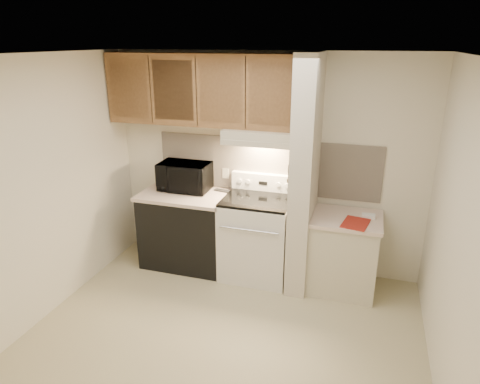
% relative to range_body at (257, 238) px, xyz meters
% --- Properties ---
extents(floor, '(3.60, 3.60, 0.00)m').
position_rel_range_body_xyz_m(floor, '(0.00, -1.16, -0.46)').
color(floor, tan).
rests_on(floor, ground).
extents(ceiling, '(3.60, 3.60, 0.00)m').
position_rel_range_body_xyz_m(ceiling, '(0.00, -1.16, 2.04)').
color(ceiling, white).
rests_on(ceiling, wall_back).
extents(wall_back, '(3.60, 2.50, 0.02)m').
position_rel_range_body_xyz_m(wall_back, '(0.00, 0.34, 0.79)').
color(wall_back, beige).
rests_on(wall_back, floor).
extents(wall_left, '(0.02, 3.00, 2.50)m').
position_rel_range_body_xyz_m(wall_left, '(-1.80, -1.16, 0.79)').
color(wall_left, beige).
rests_on(wall_left, floor).
extents(wall_right, '(0.02, 3.00, 2.50)m').
position_rel_range_body_xyz_m(wall_right, '(1.80, -1.16, 0.79)').
color(wall_right, beige).
rests_on(wall_right, floor).
extents(backsplash, '(2.60, 0.02, 0.63)m').
position_rel_range_body_xyz_m(backsplash, '(0.00, 0.33, 0.78)').
color(backsplash, beige).
rests_on(backsplash, wall_back).
extents(range_body, '(0.76, 0.65, 0.92)m').
position_rel_range_body_xyz_m(range_body, '(0.00, 0.00, 0.00)').
color(range_body, silver).
rests_on(range_body, floor).
extents(oven_window, '(0.50, 0.01, 0.30)m').
position_rel_range_body_xyz_m(oven_window, '(0.00, -0.32, 0.04)').
color(oven_window, black).
rests_on(oven_window, range_body).
extents(oven_handle, '(0.65, 0.02, 0.02)m').
position_rel_range_body_xyz_m(oven_handle, '(0.00, -0.35, 0.26)').
color(oven_handle, silver).
rests_on(oven_handle, range_body).
extents(cooktop, '(0.74, 0.64, 0.03)m').
position_rel_range_body_xyz_m(cooktop, '(0.00, 0.00, 0.48)').
color(cooktop, black).
rests_on(cooktop, range_body).
extents(range_backguard, '(0.76, 0.08, 0.20)m').
position_rel_range_body_xyz_m(range_backguard, '(0.00, 0.28, 0.59)').
color(range_backguard, silver).
rests_on(range_backguard, range_body).
extents(range_display, '(0.10, 0.01, 0.04)m').
position_rel_range_body_xyz_m(range_display, '(0.00, 0.24, 0.59)').
color(range_display, black).
rests_on(range_display, range_backguard).
extents(range_knob_left_outer, '(0.05, 0.02, 0.05)m').
position_rel_range_body_xyz_m(range_knob_left_outer, '(-0.28, 0.24, 0.59)').
color(range_knob_left_outer, silver).
rests_on(range_knob_left_outer, range_backguard).
extents(range_knob_left_inner, '(0.05, 0.02, 0.05)m').
position_rel_range_body_xyz_m(range_knob_left_inner, '(-0.18, 0.24, 0.59)').
color(range_knob_left_inner, silver).
rests_on(range_knob_left_inner, range_backguard).
extents(range_knob_right_inner, '(0.05, 0.02, 0.05)m').
position_rel_range_body_xyz_m(range_knob_right_inner, '(0.18, 0.24, 0.59)').
color(range_knob_right_inner, silver).
rests_on(range_knob_right_inner, range_backguard).
extents(range_knob_right_outer, '(0.05, 0.02, 0.05)m').
position_rel_range_body_xyz_m(range_knob_right_outer, '(0.28, 0.24, 0.59)').
color(range_knob_right_outer, silver).
rests_on(range_knob_right_outer, range_backguard).
extents(dishwasher_front, '(1.00, 0.63, 0.87)m').
position_rel_range_body_xyz_m(dishwasher_front, '(-0.88, 0.01, -0.03)').
color(dishwasher_front, black).
rests_on(dishwasher_front, floor).
extents(left_countertop, '(1.04, 0.67, 0.04)m').
position_rel_range_body_xyz_m(left_countertop, '(-0.88, 0.01, 0.43)').
color(left_countertop, beige).
rests_on(left_countertop, dishwasher_front).
extents(spoon_rest, '(0.22, 0.11, 0.01)m').
position_rel_range_body_xyz_m(spoon_rest, '(-0.48, 0.21, 0.46)').
color(spoon_rest, black).
rests_on(spoon_rest, left_countertop).
extents(teal_jar, '(0.09, 0.09, 0.09)m').
position_rel_range_body_xyz_m(teal_jar, '(-0.83, 0.23, 0.50)').
color(teal_jar, '#27615B').
rests_on(teal_jar, left_countertop).
extents(outlet, '(0.08, 0.01, 0.12)m').
position_rel_range_body_xyz_m(outlet, '(-0.48, 0.32, 0.64)').
color(outlet, beige).
rests_on(outlet, backsplash).
extents(microwave, '(0.60, 0.42, 0.33)m').
position_rel_range_body_xyz_m(microwave, '(-0.93, 0.15, 0.62)').
color(microwave, black).
rests_on(microwave, left_countertop).
extents(partition_pillar, '(0.22, 0.70, 2.50)m').
position_rel_range_body_xyz_m(partition_pillar, '(0.51, -0.01, 0.79)').
color(partition_pillar, beige).
rests_on(partition_pillar, floor).
extents(pillar_trim, '(0.01, 0.70, 0.04)m').
position_rel_range_body_xyz_m(pillar_trim, '(0.39, -0.01, 0.84)').
color(pillar_trim, brown).
rests_on(pillar_trim, partition_pillar).
extents(knife_strip, '(0.02, 0.42, 0.04)m').
position_rel_range_body_xyz_m(knife_strip, '(0.39, -0.06, 0.86)').
color(knife_strip, black).
rests_on(knife_strip, partition_pillar).
extents(knife_blade_a, '(0.01, 0.03, 0.16)m').
position_rel_range_body_xyz_m(knife_blade_a, '(0.38, -0.21, 0.76)').
color(knife_blade_a, silver).
rests_on(knife_blade_a, knife_strip).
extents(knife_handle_a, '(0.02, 0.02, 0.10)m').
position_rel_range_body_xyz_m(knife_handle_a, '(0.38, -0.20, 0.91)').
color(knife_handle_a, black).
rests_on(knife_handle_a, knife_strip).
extents(knife_blade_b, '(0.01, 0.04, 0.18)m').
position_rel_range_body_xyz_m(knife_blade_b, '(0.38, -0.14, 0.75)').
color(knife_blade_b, silver).
rests_on(knife_blade_b, knife_strip).
extents(knife_handle_b, '(0.02, 0.02, 0.10)m').
position_rel_range_body_xyz_m(knife_handle_b, '(0.38, -0.15, 0.91)').
color(knife_handle_b, black).
rests_on(knife_handle_b, knife_strip).
extents(knife_blade_c, '(0.01, 0.04, 0.20)m').
position_rel_range_body_xyz_m(knife_blade_c, '(0.38, -0.05, 0.74)').
color(knife_blade_c, silver).
rests_on(knife_blade_c, knife_strip).
extents(knife_handle_c, '(0.02, 0.02, 0.10)m').
position_rel_range_body_xyz_m(knife_handle_c, '(0.38, -0.05, 0.91)').
color(knife_handle_c, black).
rests_on(knife_handle_c, knife_strip).
extents(knife_blade_d, '(0.01, 0.04, 0.16)m').
position_rel_range_body_xyz_m(knife_blade_d, '(0.38, 0.02, 0.76)').
color(knife_blade_d, silver).
rests_on(knife_blade_d, knife_strip).
extents(knife_handle_d, '(0.02, 0.02, 0.10)m').
position_rel_range_body_xyz_m(knife_handle_d, '(0.38, 0.03, 0.91)').
color(knife_handle_d, black).
rests_on(knife_handle_d, knife_strip).
extents(knife_blade_e, '(0.01, 0.04, 0.18)m').
position_rel_range_body_xyz_m(knife_blade_e, '(0.38, 0.11, 0.75)').
color(knife_blade_e, silver).
rests_on(knife_blade_e, knife_strip).
extents(knife_handle_e, '(0.02, 0.02, 0.10)m').
position_rel_range_body_xyz_m(knife_handle_e, '(0.38, 0.10, 0.91)').
color(knife_handle_e, black).
rests_on(knife_handle_e, knife_strip).
extents(oven_mitt, '(0.03, 0.11, 0.27)m').
position_rel_range_body_xyz_m(oven_mitt, '(0.38, 0.17, 0.68)').
color(oven_mitt, gray).
rests_on(oven_mitt, partition_pillar).
extents(right_cab_base, '(0.70, 0.60, 0.81)m').
position_rel_range_body_xyz_m(right_cab_base, '(0.97, -0.01, -0.06)').
color(right_cab_base, beige).
rests_on(right_cab_base, floor).
extents(right_countertop, '(0.74, 0.64, 0.04)m').
position_rel_range_body_xyz_m(right_countertop, '(0.97, -0.01, 0.37)').
color(right_countertop, beige).
rests_on(right_countertop, right_cab_base).
extents(red_folder, '(0.30, 0.37, 0.01)m').
position_rel_range_body_xyz_m(red_folder, '(1.07, -0.16, 0.40)').
color(red_folder, maroon).
rests_on(red_folder, right_countertop).
extents(white_box, '(0.14, 0.09, 0.04)m').
position_rel_range_body_xyz_m(white_box, '(1.19, 0.05, 0.41)').
color(white_box, white).
rests_on(white_box, right_countertop).
extents(range_hood, '(0.78, 0.44, 0.15)m').
position_rel_range_body_xyz_m(range_hood, '(0.00, 0.12, 1.17)').
color(range_hood, beige).
rests_on(range_hood, upper_cabinets).
extents(hood_lip, '(0.78, 0.04, 0.06)m').
position_rel_range_body_xyz_m(hood_lip, '(0.00, -0.08, 1.12)').
color(hood_lip, beige).
rests_on(hood_lip, range_hood).
extents(upper_cabinets, '(2.18, 0.33, 0.77)m').
position_rel_range_body_xyz_m(upper_cabinets, '(-0.69, 0.17, 1.62)').
color(upper_cabinets, brown).
rests_on(upper_cabinets, wall_back).
extents(cab_door_a, '(0.46, 0.01, 0.63)m').
position_rel_range_body_xyz_m(cab_door_a, '(-1.51, 0.01, 1.62)').
color(cab_door_a, brown).
rests_on(cab_door_a, upper_cabinets).
extents(cab_gap_a, '(0.01, 0.01, 0.73)m').
position_rel_range_body_xyz_m(cab_gap_a, '(-1.23, 0.01, 1.62)').
color(cab_gap_a, black).
rests_on(cab_gap_a, upper_cabinets).
extents(cab_door_b, '(0.46, 0.01, 0.63)m').
position_rel_range_body_xyz_m(cab_door_b, '(-0.96, 0.01, 1.62)').
color(cab_door_b, brown).
rests_on(cab_door_b, upper_cabinets).
extents(cab_gap_b, '(0.01, 0.01, 0.73)m').
position_rel_range_body_xyz_m(cab_gap_b, '(-0.69, 0.01, 1.62)').
color(cab_gap_b, black).
rests_on(cab_gap_b, upper_cabinets).
extents(cab_door_c, '(0.46, 0.01, 0.63)m').
position_rel_range_body_xyz_m(cab_door_c, '(-0.42, 0.01, 1.62)').
color(cab_door_c, brown).
rests_on(cab_door_c, upper_cabinets).
extents(cab_gap_c, '(0.01, 0.01, 0.73)m').
position_rel_range_body_xyz_m(cab_gap_c, '(-0.14, 0.01, 1.62)').
color(cab_gap_c, black).
rests_on(cab_gap_c, upper_cabinets).
extents(cab_door_d, '(0.46, 0.01, 0.63)m').
position_rel_range_body_xyz_m(cab_door_d, '(0.13, 0.01, 1.62)').
color(cab_door_d, brown).
rests_on(cab_door_d, upper_cabinets).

